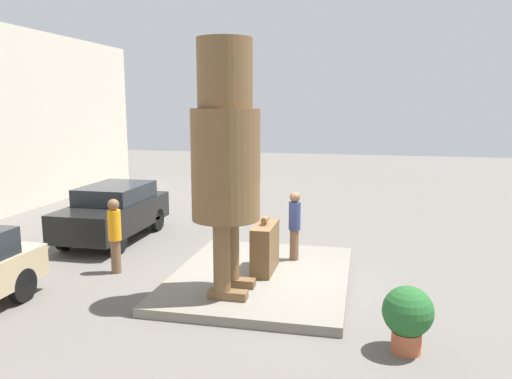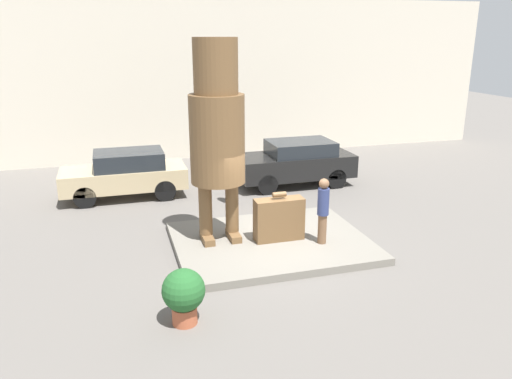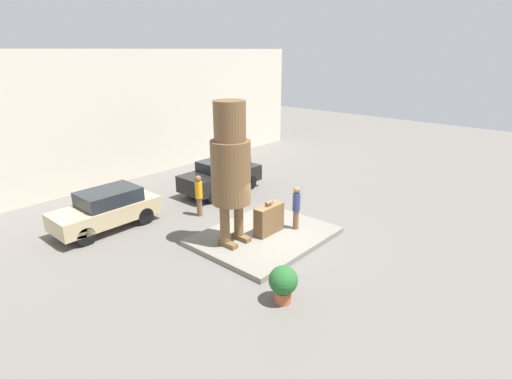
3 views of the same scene
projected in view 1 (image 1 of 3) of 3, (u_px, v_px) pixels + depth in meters
The scene contains 8 objects.
ground_plane at pixel (261, 281), 11.45m from camera, with size 60.00×60.00×0.00m, color #605B56.
pedestal at pixel (261, 277), 11.43m from camera, with size 4.97×3.93×0.19m.
statue_figure at pixel (226, 149), 9.78m from camera, with size 1.37×1.37×5.06m.
giant_suitcase at pixel (265, 247), 11.49m from camera, with size 1.28×0.44×1.29m.
tourist at pixel (295, 223), 12.26m from camera, with size 0.29×0.29×1.71m.
parked_car_black at pixel (114, 211), 14.86m from camera, with size 4.19×1.81×1.63m.
planter_pot at pixel (408, 315), 8.08m from camera, with size 0.83×0.83×1.12m.
worker_hivis at pixel (115, 233), 11.87m from camera, with size 0.31×0.31×1.81m.
Camera 1 is at (-10.69, -2.23, 4.02)m, focal length 35.00 mm.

